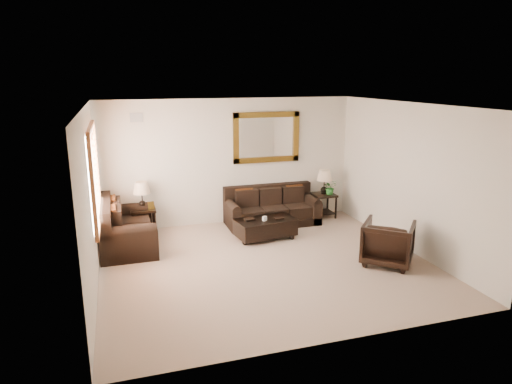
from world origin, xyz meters
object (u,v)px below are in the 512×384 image
object	(u,v)px
loveseat	(124,230)
end_table_right	(324,186)
sofa	(271,210)
armchair	(388,241)
coffee_table	(265,226)
end_table_left	(142,200)

from	to	relation	value
loveseat	end_table_right	distance (m)	4.49
end_table_right	sofa	bearing A→B (deg)	-175.29
armchair	coffee_table	bearing A→B (deg)	-7.07
sofa	loveseat	world-z (taller)	loveseat
end_table_left	coffee_table	xyz separation A→B (m)	(2.29, -0.98, -0.47)
sofa	end_table_left	size ratio (longest dim) A/B	1.82
armchair	loveseat	bearing A→B (deg)	15.25
armchair	sofa	bearing A→B (deg)	-24.98
coffee_table	armchair	size ratio (longest dim) A/B	1.51
end_table_left	armchair	xyz separation A→B (m)	(3.91, -2.79, -0.30)
sofa	end_table_right	distance (m)	1.37
loveseat	armchair	size ratio (longest dim) A/B	2.01
loveseat	end_table_right	world-z (taller)	end_table_right
coffee_table	sofa	bearing A→B (deg)	55.40
end_table_left	coffee_table	world-z (taller)	end_table_left
sofa	end_table_right	size ratio (longest dim) A/B	1.82
coffee_table	end_table_left	bearing A→B (deg)	148.52
coffee_table	armchair	xyz separation A→B (m)	(1.62, -1.81, 0.17)
loveseat	end_table_left	size ratio (longest dim) A/B	1.52
loveseat	end_table_left	world-z (taller)	end_table_left
end_table_right	armchair	bearing A→B (deg)	-92.31
end_table_right	coffee_table	distance (m)	2.04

